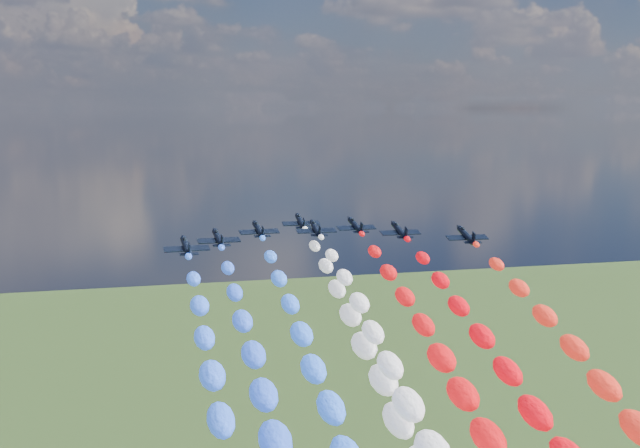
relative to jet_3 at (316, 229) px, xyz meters
name	(u,v)px	position (x,y,z in m)	size (l,w,h in m)	color
jet_0	(186,246)	(-28.17, -15.58, 0.00)	(8.26, 11.07, 2.44)	black
jet_1	(218,238)	(-21.32, -7.63, 0.00)	(8.26, 11.07, 2.44)	black
jet_2	(259,230)	(-11.81, 1.60, 0.00)	(8.26, 11.07, 2.44)	black
trail_2	(337,448)	(-11.81, -60.36, -21.63)	(5.72, 120.48, 46.89)	#2C67FE
jet_3	(316,229)	(0.00, 0.00, 0.00)	(8.26, 11.07, 2.44)	black
trail_3	(421,444)	(0.00, -61.95, -21.63)	(5.72, 120.48, 46.89)	white
jet_4	(301,222)	(-0.66, 11.45, 0.00)	(8.26, 11.07, 2.44)	black
trail_4	(390,415)	(-0.66, -50.51, -21.63)	(5.72, 120.48, 46.89)	white
jet_5	(356,226)	(9.35, 2.15, 0.00)	(8.26, 11.07, 2.44)	black
trail_5	(476,432)	(9.35, -59.80, -21.63)	(5.72, 120.48, 46.89)	red
jet_6	(400,231)	(16.15, -6.73, 0.00)	(8.26, 11.07, 2.44)	black
jet_7	(466,235)	(26.85, -15.95, 0.00)	(8.26, 11.07, 2.44)	black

